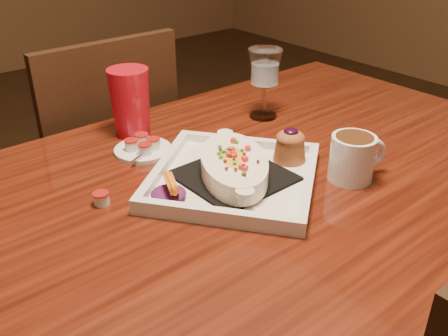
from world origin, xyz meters
TOP-DOWN VIEW (x-y plane):
  - table at (0.00, 0.00)m, footprint 1.50×0.90m
  - chair_far at (-0.00, 0.63)m, footprint 0.42×0.42m
  - plate at (0.00, 0.00)m, footprint 0.43×0.43m
  - coffee_mug at (0.18, -0.13)m, footprint 0.12×0.09m
  - goblet at (0.27, 0.21)m, footprint 0.08×0.08m
  - saucer at (-0.08, 0.23)m, footprint 0.13×0.13m
  - creamer_loose at (-0.25, 0.10)m, footprint 0.03×0.03m
  - red_tumbler at (-0.04, 0.34)m, footprint 0.09×0.09m

SIDE VIEW (x-z plane):
  - chair_far at x=0.00m, z-range 0.04..0.97m
  - table at x=0.00m, z-range 0.28..1.03m
  - saucer at x=-0.08m, z-range 0.72..0.80m
  - creamer_loose at x=-0.25m, z-range 0.75..0.77m
  - plate at x=0.00m, z-range 0.74..0.82m
  - coffee_mug at x=0.18m, z-range 0.75..0.85m
  - red_tumbler at x=-0.04m, z-range 0.75..0.91m
  - goblet at x=0.27m, z-range 0.78..0.96m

